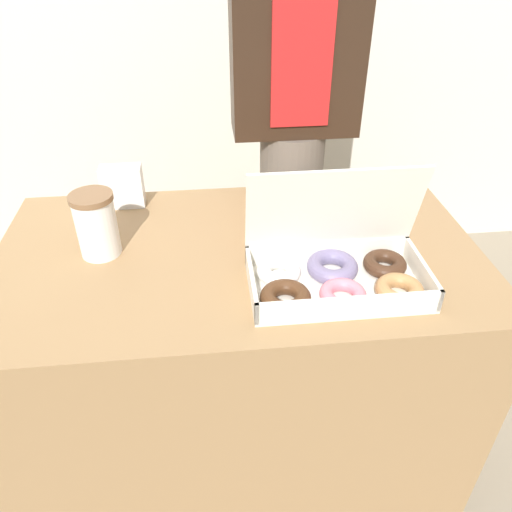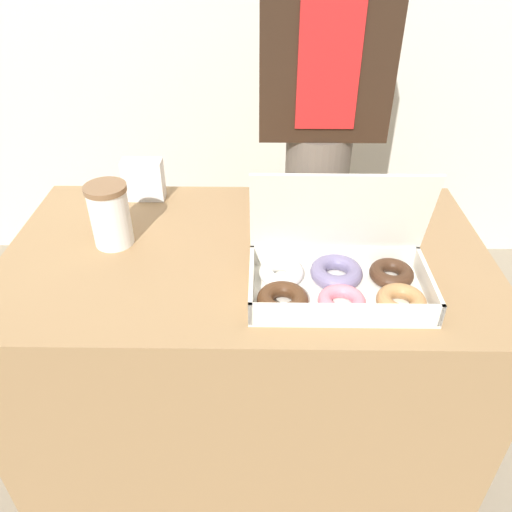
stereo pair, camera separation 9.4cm
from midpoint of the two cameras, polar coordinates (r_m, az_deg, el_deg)
ground_plane at (r=1.64m, az=-3.21°, el=-21.26°), size 14.00×14.00×0.00m
table at (r=1.35m, az=-3.73°, el=-12.50°), size 1.08×0.61×0.74m
donut_box at (r=0.99m, az=6.47°, el=-1.74°), size 0.36×0.23×0.24m
coffee_cup at (r=1.13m, az=-20.09°, el=3.34°), size 0.09×0.09×0.14m
napkin_holder at (r=1.32m, az=-17.02°, el=7.55°), size 0.10×0.05×0.11m
person_customer at (r=1.47m, az=2.54°, el=17.98°), size 0.35×0.23×1.62m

